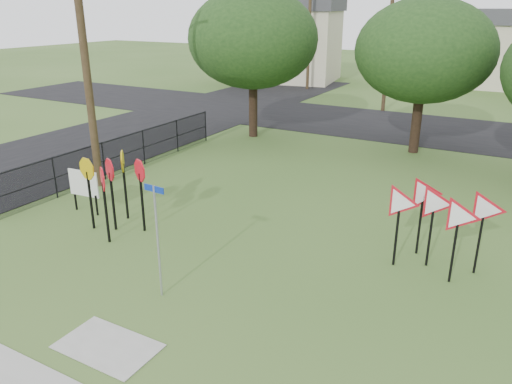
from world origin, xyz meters
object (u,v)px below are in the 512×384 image
stop_sign_cluster (113,177)px  info_board (84,185)px  street_name_sign (157,234)px  yield_sign_cluster (439,208)px

stop_sign_cluster → info_board: size_ratio=1.56×
street_name_sign → info_board: 6.06m
stop_sign_cluster → info_board: stop_sign_cluster is taller
stop_sign_cluster → yield_sign_cluster: (8.75, 2.23, -0.03)m
yield_sign_cluster → info_board: size_ratio=2.00×
street_name_sign → yield_sign_cluster: (5.24, 4.47, 0.08)m
street_name_sign → info_board: bearing=153.1°
street_name_sign → info_board: size_ratio=1.89×
yield_sign_cluster → info_board: (-10.62, -1.74, -0.70)m
street_name_sign → yield_sign_cluster: 6.89m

